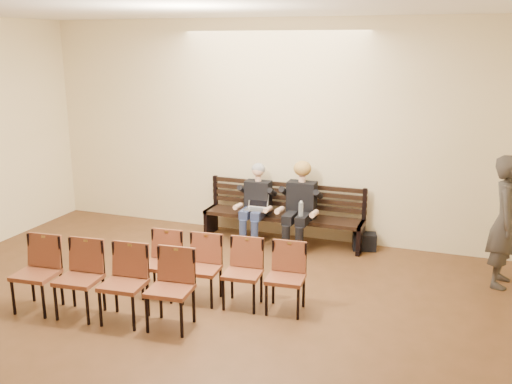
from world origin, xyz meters
TOP-DOWN VIEW (x-y plane):
  - room_walls at (0.00, 0.79)m, footprint 8.02×10.01m
  - bench at (0.28, 4.65)m, footprint 2.60×0.90m
  - seated_man at (-0.13, 4.53)m, footprint 0.50×0.70m
  - seated_woman at (0.59, 4.53)m, footprint 0.55×0.76m
  - laptop at (-0.08, 4.38)m, footprint 0.35×0.29m
  - water_bottle at (0.68, 4.28)m, footprint 0.08×0.08m
  - bag at (1.58, 4.75)m, footprint 0.41×0.32m
  - passerby at (3.50, 4.05)m, footprint 0.58×0.79m
  - chair_row_front at (0.26, 2.25)m, footprint 2.06×0.62m
  - chair_row_back at (-0.90, 1.42)m, footprint 2.22×0.68m

SIDE VIEW (x-z plane):
  - bag at x=1.58m, z-range 0.00..0.26m
  - bench at x=0.28m, z-range 0.00..0.45m
  - chair_row_front at x=0.26m, z-range 0.00..0.83m
  - chair_row_back at x=-0.90m, z-range 0.00..0.90m
  - laptop at x=-0.08m, z-range 0.45..0.69m
  - water_bottle at x=0.68m, z-range 0.45..0.69m
  - seated_man at x=-0.13m, z-range 0.00..1.21m
  - seated_woman at x=0.59m, z-range 0.00..1.27m
  - passerby at x=3.50m, z-range 0.00..2.01m
  - room_walls at x=0.00m, z-range 0.78..4.29m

